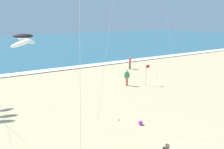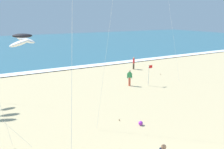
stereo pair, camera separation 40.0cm
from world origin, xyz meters
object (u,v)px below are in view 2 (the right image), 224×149
object	(u,v)px
kite_arc_charcoal_far	(22,40)
beach_ball	(141,123)
bystander_red_top	(134,63)
lifeguard_flag	(149,73)
bystander_green_top	(130,78)

from	to	relation	value
kite_arc_charcoal_far	beach_ball	distance (m)	8.53
bystander_red_top	lifeguard_flag	bearing A→B (deg)	-113.69
bystander_red_top	bystander_green_top	distance (m)	7.56
bystander_red_top	beach_ball	distance (m)	16.23
kite_arc_charcoal_far	beach_ball	xyz separation A→B (m)	(6.51, -0.62, -5.48)
kite_arc_charcoal_far	lifeguard_flag	xyz separation A→B (m)	(12.46, 6.03, -4.35)
bystander_green_top	bystander_red_top	bearing A→B (deg)	51.84
lifeguard_flag	beach_ball	distance (m)	8.99
bystander_red_top	beach_ball	bearing A→B (deg)	-123.55
bystander_green_top	beach_ball	xyz separation A→B (m)	(-4.29, -7.57, -0.67)
bystander_green_top	beach_ball	size ratio (longest dim) A/B	5.68
bystander_green_top	lifeguard_flag	size ratio (longest dim) A/B	0.76
bystander_red_top	lifeguard_flag	xyz separation A→B (m)	(-3.01, -6.87, 0.45)
lifeguard_flag	beach_ball	bearing A→B (deg)	-131.82
bystander_green_top	lifeguard_flag	world-z (taller)	lifeguard_flag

